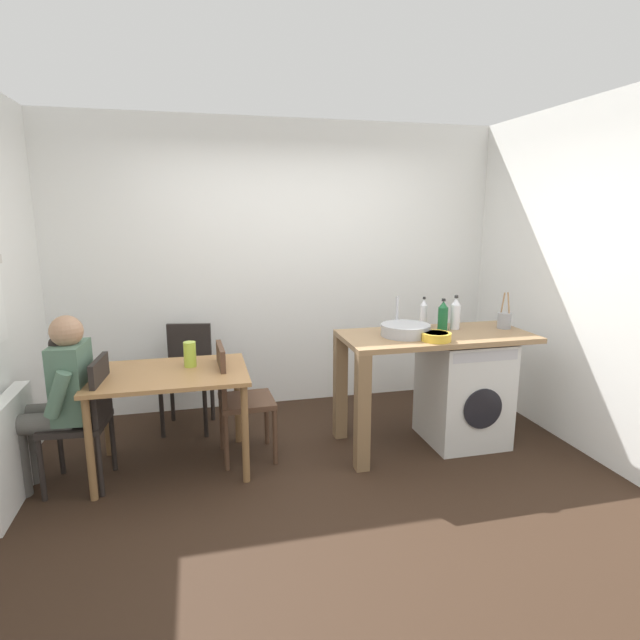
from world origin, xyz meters
name	(u,v)px	position (x,y,z in m)	size (l,w,h in m)	color
ground_plane	(326,487)	(0.00, 0.00, 0.00)	(5.46, 5.46, 0.00)	black
wall_back	(282,266)	(0.00, 1.75, 1.35)	(4.60, 0.10, 2.70)	white
wall_counter_side	(611,283)	(2.15, 0.00, 1.35)	(0.10, 3.80, 2.70)	white
radiator	(9,453)	(-2.02, 0.30, 0.35)	(0.10, 0.80, 0.70)	white
dining_table	(170,385)	(-1.02, 0.54, 0.64)	(1.10, 0.76, 0.74)	#9E7042
chair_person_seat	(87,415)	(-1.57, 0.44, 0.51)	(0.43, 0.43, 0.90)	black
chair_opposite	(237,395)	(-0.55, 0.59, 0.51)	(0.42, 0.42, 0.90)	#4C3323
chair_spare_by_wall	(188,370)	(-0.91, 1.32, 0.51)	(0.47, 0.47, 0.90)	black
seated_person	(59,393)	(-1.73, 0.45, 0.67)	(0.52, 0.52, 1.20)	#595651
kitchen_counter	(411,355)	(0.80, 0.48, 0.76)	(1.50, 0.68, 0.92)	olive
washing_machine	(463,390)	(1.28, 0.48, 0.43)	(0.60, 0.61, 0.86)	silver
sink_basin	(405,330)	(0.75, 0.48, 0.97)	(0.38, 0.38, 0.09)	#9EA0A5
tap	(397,314)	(0.75, 0.66, 1.06)	(0.02, 0.02, 0.28)	#B2B2B7
bottle_tall_green	(424,313)	(1.02, 0.74, 1.03)	(0.06, 0.06, 0.25)	silver
bottle_squat_brown	(443,316)	(1.13, 0.60, 1.04)	(0.08, 0.08, 0.26)	#19592D
bottle_clear_small	(455,314)	(1.24, 0.60, 1.05)	(0.08, 0.08, 0.28)	silver
mixing_bowl	(436,336)	(0.91, 0.28, 0.95)	(0.22, 0.22, 0.06)	gold
utensil_crock	(504,320)	(1.65, 0.53, 0.99)	(0.11, 0.11, 0.30)	gray
vase	(190,354)	(-0.87, 0.64, 0.83)	(0.09, 0.09, 0.19)	#A8C63D
scissors	(436,337)	(0.97, 0.38, 0.92)	(0.15, 0.06, 0.01)	#B2B2B7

